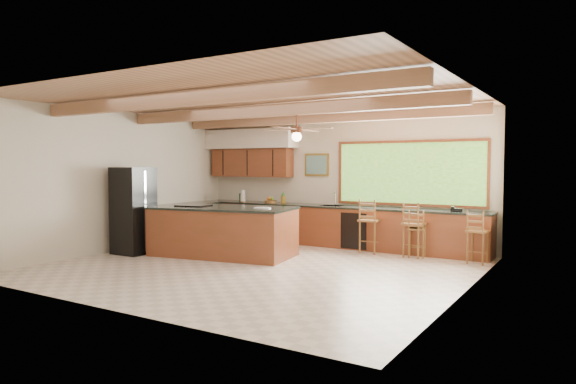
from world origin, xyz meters
The scene contains 9 objects.
ground centered at (0.00, 0.00, 0.00)m, with size 7.20×7.20×0.00m, color beige.
room_shell centered at (-0.17, 0.65, 2.21)m, with size 7.27×6.54×3.02m.
counter_run centered at (-0.82, 2.52, 0.46)m, with size 7.12×3.10×1.22m.
island centered at (-1.30, 0.60, 0.50)m, with size 3.05×1.82×1.02m.
refrigerator centered at (-3.05, -0.17, 0.90)m, with size 0.72×0.69×1.80m.
bar_stool_a centered at (1.13, 2.39, 0.68)m, with size 0.43×0.43×1.14m.
bar_stool_b centered at (2.08, 2.39, 0.66)m, with size 0.44×0.44×1.11m.
bar_stool_c centered at (2.13, 2.40, 0.56)m, with size 0.41×0.41×0.95m.
bar_stool_d centered at (3.30, 2.36, 0.60)m, with size 0.40×0.40×1.01m.
Camera 1 is at (5.25, -7.55, 1.84)m, focal length 32.00 mm.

